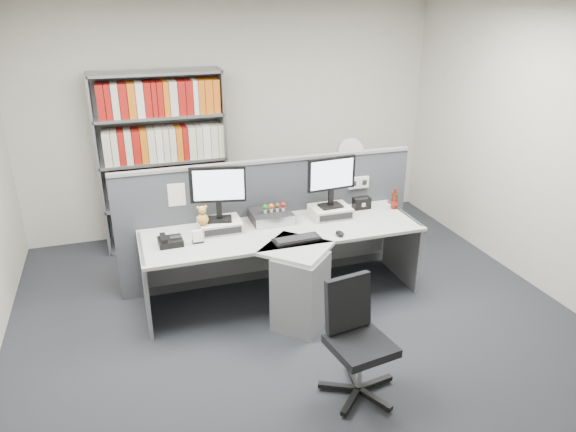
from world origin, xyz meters
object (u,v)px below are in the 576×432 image
object	(u,v)px
desktop_pc	(271,216)
desk_phone	(170,241)
cola_bottle	(394,201)
shelving_unit	(163,163)
monitor_left	(218,189)
keyboard	(297,239)
filing_cabinet	(347,208)
desk_fan	(350,154)
mouse	(340,233)
office_chair	(356,336)
monitor_right	(331,178)
desk	(290,265)
speaker	(362,203)
desk_calendar	(197,237)

from	to	relation	value
desktop_pc	desk_phone	bearing A→B (deg)	-166.79
desk_phone	cola_bottle	world-z (taller)	cola_bottle
desktop_pc	shelving_unit	bearing A→B (deg)	121.30
desk_phone	monitor_left	bearing A→B (deg)	19.71
keyboard	filing_cabinet	bearing A→B (deg)	51.59
keyboard	desk_fan	xyz separation A→B (m)	(1.15, 1.46, 0.29)
mouse	desk_phone	xyz separation A→B (m)	(-1.49, 0.28, 0.01)
monitor_left	office_chair	distance (m)	1.84
filing_cabinet	office_chair	size ratio (longest dim) A/B	0.80
monitor_right	filing_cabinet	world-z (taller)	monitor_right
desk	desk_fan	distance (m)	1.93
speaker	office_chair	xyz separation A→B (m)	(-0.82, -1.67, -0.31)
keyboard	desk_calendar	xyz separation A→B (m)	(-0.84, 0.24, 0.04)
keyboard	mouse	world-z (taller)	mouse
office_chair	keyboard	bearing A→B (deg)	92.92
monitor_right	cola_bottle	bearing A→B (deg)	-0.85
monitor_left	cola_bottle	world-z (taller)	monitor_left
desk	monitor_left	xyz separation A→B (m)	(-0.55, 0.38, 0.67)
shelving_unit	monitor_left	bearing A→B (deg)	-76.73
desk	mouse	bearing A→B (deg)	-8.83
speaker	monitor_left	bearing A→B (deg)	-176.46
desk_phone	desk_fan	world-z (taller)	desk_fan
desktop_pc	desk_phone	size ratio (longest dim) A/B	1.79
desktop_pc	speaker	bearing A→B (deg)	1.84
monitor_left	speaker	xyz separation A→B (m)	(1.48, 0.09, -0.35)
monitor_right	cola_bottle	world-z (taller)	monitor_right
keyboard	speaker	size ratio (longest dim) A/B	2.48
monitor_right	monitor_left	bearing A→B (deg)	180.00
desk_phone	office_chair	world-z (taller)	office_chair
desk	shelving_unit	bearing A→B (deg)	115.96
keyboard	desk_fan	bearing A→B (deg)	51.58
monitor_left	mouse	xyz separation A→B (m)	(1.01, -0.45, -0.38)
mouse	office_chair	bearing A→B (deg)	-107.17
monitor_left	desk_calendar	world-z (taller)	monitor_left
shelving_unit	speaker	bearing A→B (deg)	-36.96
monitor_left	shelving_unit	xyz separation A→B (m)	(-0.35, 1.46, -0.15)
desktop_pc	keyboard	world-z (taller)	desktop_pc
filing_cabinet	shelving_unit	bearing A→B (deg)	167.93
mouse	desk_fan	world-z (taller)	desk_fan
cola_bottle	filing_cabinet	xyz separation A→B (m)	(-0.04, 1.03, -0.45)
speaker	desk_fan	distance (m)	0.99
monitor_right	keyboard	xyz separation A→B (m)	(-0.50, -0.44, -0.39)
monitor_right	desk_phone	distance (m)	1.63
shelving_unit	filing_cabinet	size ratio (longest dim) A/B	2.86
desk_phone	office_chair	bearing A→B (deg)	-51.18
monitor_left	speaker	size ratio (longest dim) A/B	2.91
desk_phone	keyboard	bearing A→B (deg)	-14.00
monitor_left	keyboard	bearing A→B (deg)	-36.24
monitor_left	desk_phone	xyz separation A→B (m)	(-0.48, -0.17, -0.37)
desk	keyboard	xyz separation A→B (m)	(0.05, -0.06, 0.28)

